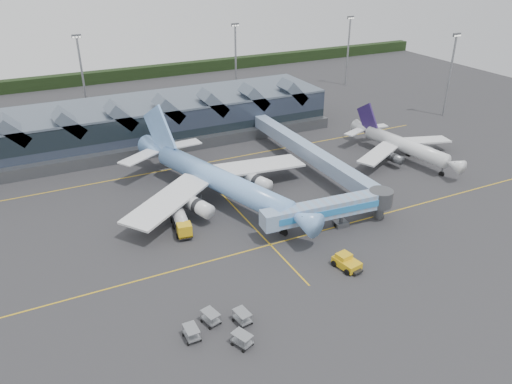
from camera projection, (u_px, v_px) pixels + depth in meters
name	position (u px, v px, depth m)	size (l,w,h in m)	color
ground	(249.00, 222.00, 86.96)	(260.00, 260.00, 0.00)	#29292C
taxi_stripes	(226.00, 199.00, 94.98)	(120.00, 60.00, 0.01)	gold
tree_line_far	(113.00, 76.00, 174.23)	(260.00, 4.00, 4.00)	black
terminal	(146.00, 121.00, 120.73)	(90.00, 22.25, 12.52)	black
light_masts	(220.00, 67.00, 140.00)	(132.40, 42.56, 22.45)	gray
main_airliner	(215.00, 178.00, 92.63)	(39.42, 46.44, 15.28)	#6EA2DF
regional_jet	(402.00, 144.00, 111.32)	(27.70, 30.45, 10.45)	silver
jet_bridge	(337.00, 208.00, 83.82)	(24.40, 5.34, 5.50)	#7DA3D0
fuel_truck	(181.00, 220.00, 84.37)	(3.60, 9.28, 3.08)	black
pushback_tug	(347.00, 262.00, 74.57)	(3.54, 4.93, 2.04)	gold
baggage_carts	(222.00, 326.00, 62.09)	(8.56, 8.20, 1.72)	gray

